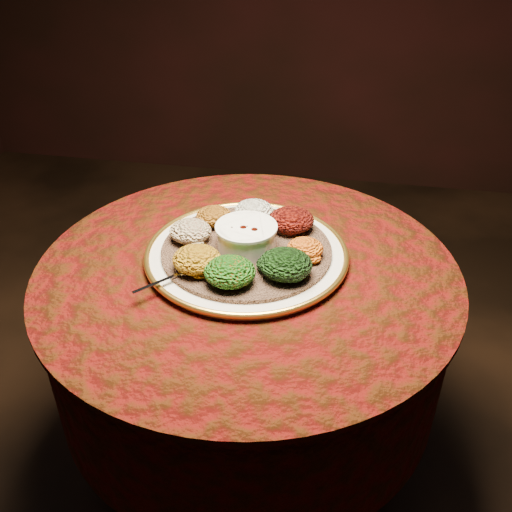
# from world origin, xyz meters

# --- Properties ---
(table) EXTENTS (0.96, 0.96, 0.73)m
(table) POSITION_xyz_m (0.00, 0.00, 0.55)
(table) COLOR black
(table) RESTS_ON ground
(platter) EXTENTS (0.54, 0.54, 0.02)m
(platter) POSITION_xyz_m (-0.01, 0.03, 0.75)
(platter) COLOR silver
(platter) RESTS_ON table
(injera) EXTENTS (0.48, 0.48, 0.01)m
(injera) POSITION_xyz_m (-0.01, 0.03, 0.76)
(injera) COLOR brown
(injera) RESTS_ON platter
(stew_bowl) EXTENTS (0.14, 0.14, 0.06)m
(stew_bowl) POSITION_xyz_m (-0.01, 0.03, 0.80)
(stew_bowl) COLOR white
(stew_bowl) RESTS_ON injera
(spoon) EXTENTS (0.11, 0.11, 0.01)m
(spoon) POSITION_xyz_m (-0.13, -0.10, 0.77)
(spoon) COLOR silver
(spoon) RESTS_ON injera
(portion_ayib) EXTENTS (0.10, 0.09, 0.05)m
(portion_ayib) POSITION_xyz_m (-0.02, 0.17, 0.78)
(portion_ayib) COLOR white
(portion_ayib) RESTS_ON injera
(portion_kitfo) EXTENTS (0.11, 0.10, 0.05)m
(portion_kitfo) POSITION_xyz_m (0.08, 0.14, 0.79)
(portion_kitfo) COLOR black
(portion_kitfo) RESTS_ON injera
(portion_tikil) EXTENTS (0.08, 0.08, 0.04)m
(portion_tikil) POSITION_xyz_m (0.13, 0.03, 0.78)
(portion_tikil) COLOR #AB7A0E
(portion_tikil) RESTS_ON injera
(portion_gomen) EXTENTS (0.11, 0.11, 0.06)m
(portion_gomen) POSITION_xyz_m (0.09, -0.05, 0.79)
(portion_gomen) COLOR black
(portion_gomen) RESTS_ON injera
(portion_mixveg) EXTENTS (0.11, 0.10, 0.05)m
(portion_mixveg) POSITION_xyz_m (-0.02, -0.10, 0.79)
(portion_mixveg) COLOR #A8270A
(portion_mixveg) RESTS_ON injera
(portion_kik) EXTENTS (0.11, 0.10, 0.05)m
(portion_kik) POSITION_xyz_m (-0.10, -0.07, 0.79)
(portion_kik) COLOR #9E6E0D
(portion_kik) RESTS_ON injera
(portion_timatim) EXTENTS (0.10, 0.09, 0.05)m
(portion_timatim) POSITION_xyz_m (-0.14, 0.04, 0.79)
(portion_timatim) COLOR maroon
(portion_timatim) RESTS_ON injera
(portion_shiro) EXTENTS (0.09, 0.08, 0.04)m
(portion_shiro) POSITION_xyz_m (-0.11, 0.13, 0.78)
(portion_shiro) COLOR #8A4C10
(portion_shiro) RESTS_ON injera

